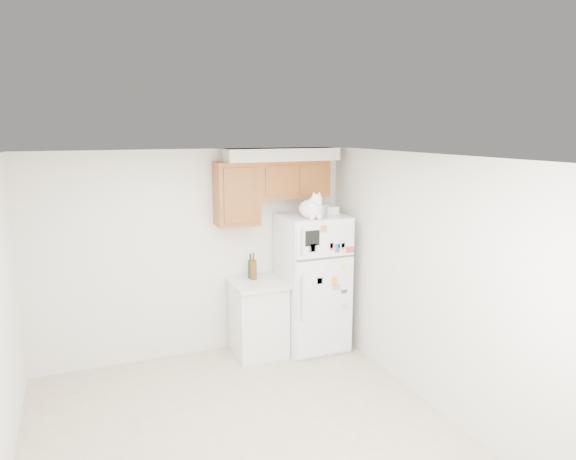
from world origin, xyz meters
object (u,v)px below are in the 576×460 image
storage_box_front (332,210)px  bottle_green (251,266)px  base_counter (258,317)px  storage_box_back (320,209)px  refrigerator (312,282)px  bottle_amber (253,266)px  cat (312,208)px

storage_box_front → bottle_green: 1.21m
base_counter → bottle_green: size_ratio=3.02×
storage_box_back → refrigerator: bearing=-139.7°
bottle_green → bottle_amber: bearing=-76.2°
refrigerator → storage_box_front: 0.93m
storage_box_front → base_counter: bearing=-176.3°
cat → refrigerator: bearing=62.7°
refrigerator → bottle_green: bearing=162.0°
storage_box_back → storage_box_front: storage_box_back is taller
storage_box_front → bottle_amber: storage_box_front is taller
storage_box_front → bottle_amber: 1.18m
cat → bottle_amber: bearing=147.2°
base_counter → cat: 1.51m
bottle_amber → refrigerator: bearing=-13.5°
base_counter → bottle_amber: bearing=102.6°
bottle_amber → base_counter: bearing=-77.4°
base_counter → refrigerator: bearing=-6.1°
refrigerator → base_counter: 0.80m
bottle_amber → storage_box_back: bearing=-4.7°
storage_box_front → cat: bearing=-141.9°
cat → storage_box_front: cat is taller
base_counter → storage_box_back: bearing=1.9°
storage_box_back → bottle_amber: bearing=179.7°
refrigerator → cat: 1.00m
storage_box_back → bottle_green: size_ratio=0.59×
refrigerator → storage_box_back: (0.14, 0.10, 0.90)m
storage_box_back → bottle_green: storage_box_back is taller
refrigerator → base_counter: size_ratio=1.85×
refrigerator → base_counter: refrigerator is taller
storage_box_front → bottle_amber: bearing=178.2°
base_counter → storage_box_back: 1.53m
cat → bottle_amber: (-0.60, 0.39, -0.74)m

